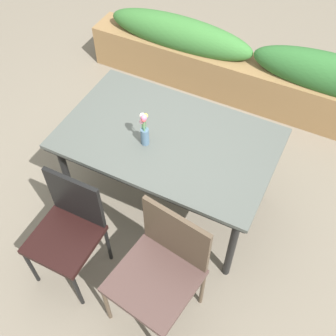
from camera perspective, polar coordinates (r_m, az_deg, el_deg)
name	(u,v)px	position (r m, az deg, el deg)	size (l,w,h in m)	color
ground_plane	(173,194)	(3.58, 0.66, -3.68)	(12.00, 12.00, 0.00)	#756B5B
dining_table	(168,143)	(2.98, 0.00, 3.44)	(1.54, 0.95, 0.79)	#4C514C
chair_near_left	(69,226)	(2.89, -13.53, -7.81)	(0.44, 0.44, 0.89)	black
chair_near_right	(162,266)	(2.64, -0.86, -13.44)	(0.57, 0.57, 0.93)	#4C3632
flower_vase	(144,130)	(2.80, -3.28, 5.31)	(0.06, 0.06, 0.28)	slate
planter_box	(252,71)	(4.26, 11.50, 12.96)	(3.46, 0.36, 0.77)	olive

